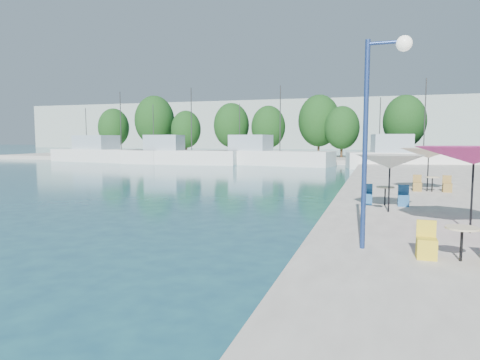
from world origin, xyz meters
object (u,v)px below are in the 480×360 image
(trawler_01, at_px, (109,154))
(umbrella_white, at_px, (390,162))
(trawler_04, at_px, (407,159))
(trawler_03, at_px, (265,156))
(umbrella_pink, at_px, (474,155))
(trawler_02, at_px, (178,156))
(umbrella_cream, at_px, (429,153))
(street_lamp, at_px, (380,104))

(trawler_01, relative_size, umbrella_white, 7.96)
(trawler_01, xyz_separation_m, trawler_04, (39.87, -2.52, 0.00))
(trawler_03, distance_m, umbrella_pink, 42.32)
(trawler_03, distance_m, umbrella_white, 38.70)
(trawler_03, height_order, umbrella_white, trawler_03)
(trawler_01, xyz_separation_m, umbrella_white, (37.10, -36.32, 1.39))
(umbrella_pink, bearing_deg, umbrella_white, 125.05)
(trawler_02, bearing_deg, trawler_03, 5.84)
(trawler_02, distance_m, umbrella_cream, 38.62)
(trawler_04, relative_size, umbrella_cream, 4.96)
(umbrella_pink, height_order, umbrella_white, umbrella_pink)
(street_lamp, bearing_deg, umbrella_white, 87.86)
(trawler_04, distance_m, umbrella_cream, 26.66)
(trawler_02, height_order, umbrella_pink, trawler_02)
(umbrella_cream, relative_size, street_lamp, 0.56)
(trawler_01, relative_size, street_lamp, 3.91)
(trawler_02, distance_m, trawler_03, 11.46)
(street_lamp, bearing_deg, trawler_04, 87.53)
(trawler_02, distance_m, umbrella_white, 42.74)
(trawler_04, bearing_deg, umbrella_cream, -102.85)
(trawler_03, relative_size, umbrella_cream, 5.99)
(trawler_04, xyz_separation_m, umbrella_cream, (-0.71, -26.60, 1.49))
(trawler_01, bearing_deg, umbrella_white, -35.09)
(trawler_04, relative_size, street_lamp, 2.77)
(trawler_03, distance_m, trawler_04, 16.84)
(umbrella_white, relative_size, street_lamp, 0.49)
(trawler_02, xyz_separation_m, street_lamp, (24.82, -40.21, 3.02))
(trawler_03, xyz_separation_m, umbrella_cream, (15.97, -28.89, 1.49))
(trawler_03, bearing_deg, street_lamp, -61.31)
(trawler_01, xyz_separation_m, trawler_03, (23.19, -0.23, 0.00))
(trawler_03, bearing_deg, umbrella_pink, -56.87)
(trawler_01, bearing_deg, trawler_02, 0.35)
(umbrella_pink, relative_size, umbrella_cream, 1.13)
(trawler_03, bearing_deg, umbrella_white, -58.09)
(trawler_04, relative_size, umbrella_white, 5.64)
(umbrella_cream, bearing_deg, umbrella_white, -105.98)
(trawler_01, relative_size, trawler_02, 1.26)
(umbrella_white, xyz_separation_m, street_lamp, (-0.43, -5.75, 1.63))
(trawler_02, bearing_deg, trawler_04, -3.68)
(trawler_04, bearing_deg, trawler_03, 160.88)
(umbrella_pink, bearing_deg, umbrella_cream, 90.39)
(trawler_03, relative_size, umbrella_white, 6.82)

